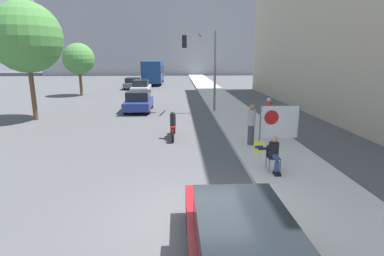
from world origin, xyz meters
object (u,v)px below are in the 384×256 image
(pedestrian_behind, at_px, (268,114))
(car_on_road_nearest, at_px, (139,101))
(seated_protester, at_px, (274,153))
(city_bus_on_road, at_px, (154,71))
(protest_banner, at_px, (279,122))
(parked_car_curbside, at_px, (241,246))
(car_on_road_distant, at_px, (133,83))
(motorcycle_on_road, at_px, (173,127))
(street_tree_near_curb, at_px, (26,37))
(traffic_light_pole, at_px, (203,58))
(street_tree_midblock, at_px, (79,59))
(car_on_road_midblock, at_px, (141,87))
(jogger_on_sidewalk, at_px, (251,124))

(pedestrian_behind, bearing_deg, car_on_road_nearest, -53.59)
(seated_protester, distance_m, city_bus_on_road, 35.64)
(protest_banner, height_order, parked_car_curbside, protest_banner)
(car_on_road_distant, bearing_deg, seated_protester, -73.01)
(motorcycle_on_road, bearing_deg, protest_banner, -13.84)
(car_on_road_distant, xyz_separation_m, street_tree_near_curb, (-3.56, -18.51, 4.34))
(traffic_light_pole, bearing_deg, motorcycle_on_road, -106.88)
(street_tree_near_curb, bearing_deg, parked_car_curbside, -55.32)
(protest_banner, relative_size, city_bus_on_road, 0.18)
(motorcycle_on_road, height_order, street_tree_near_curb, street_tree_near_curb)
(car_on_road_distant, bearing_deg, street_tree_midblock, -124.31)
(protest_banner, distance_m, car_on_road_midblock, 20.87)
(pedestrian_behind, bearing_deg, street_tree_midblock, -59.20)
(car_on_road_midblock, relative_size, street_tree_midblock, 0.86)
(pedestrian_behind, xyz_separation_m, protest_banner, (-0.05, -1.89, -0.02))
(pedestrian_behind, distance_m, car_on_road_midblock, 19.18)
(street_tree_midblock, bearing_deg, protest_banner, -51.42)
(car_on_road_nearest, bearing_deg, traffic_light_pole, -9.69)
(parked_car_curbside, bearing_deg, street_tree_midblock, 112.22)
(jogger_on_sidewalk, distance_m, motorcycle_on_road, 3.92)
(pedestrian_behind, bearing_deg, seated_protester, 64.19)
(motorcycle_on_road, bearing_deg, car_on_road_nearest, 108.83)
(parked_car_curbside, relative_size, street_tree_near_curb, 0.67)
(pedestrian_behind, height_order, protest_banner, pedestrian_behind)
(jogger_on_sidewalk, bearing_deg, car_on_road_distant, -70.22)
(car_on_road_distant, height_order, city_bus_on_road, city_bus_on_road)
(seated_protester, bearing_deg, street_tree_midblock, 133.78)
(seated_protester, xyz_separation_m, parked_car_curbside, (-2.11, -4.80, -0.11))
(jogger_on_sidewalk, distance_m, traffic_light_pole, 9.17)
(street_tree_near_curb, bearing_deg, seated_protester, -38.71)
(traffic_light_pole, xyz_separation_m, street_tree_near_curb, (-10.84, -1.98, 1.22))
(parked_car_curbside, distance_m, street_tree_near_curb, 18.26)
(traffic_light_pole, height_order, city_bus_on_road, traffic_light_pole)
(protest_banner, distance_m, parked_car_curbside, 9.28)
(motorcycle_on_road, bearing_deg, seated_protester, -55.36)
(street_tree_near_curb, bearing_deg, street_tree_midblock, 93.83)
(jogger_on_sidewalk, xyz_separation_m, traffic_light_pole, (-1.36, 8.65, 2.74))
(car_on_road_nearest, xyz_separation_m, city_bus_on_road, (-0.56, 22.45, 1.15))
(car_on_road_nearest, bearing_deg, city_bus_on_road, 91.44)
(city_bus_on_road, distance_m, street_tree_midblock, 14.72)
(jogger_on_sidewalk, relative_size, car_on_road_distant, 0.43)
(car_on_road_distant, bearing_deg, street_tree_near_curb, -100.88)
(motorcycle_on_road, distance_m, street_tree_midblock, 19.71)
(traffic_light_pole, height_order, street_tree_near_curb, street_tree_near_curb)
(parked_car_curbside, bearing_deg, car_on_road_distant, 101.17)
(jogger_on_sidewalk, height_order, protest_banner, jogger_on_sidewalk)
(parked_car_curbside, bearing_deg, car_on_road_nearest, 102.67)
(traffic_light_pole, height_order, parked_car_curbside, traffic_light_pole)
(protest_banner, xyz_separation_m, car_on_road_distant, (-10.09, 24.53, -0.32))
(car_on_road_nearest, distance_m, car_on_road_distant, 15.96)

